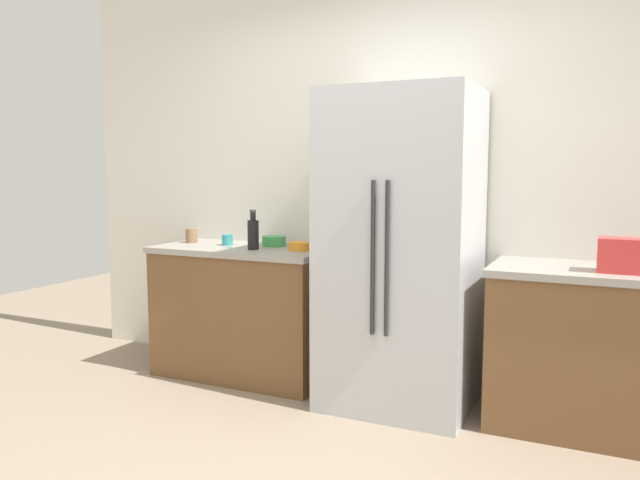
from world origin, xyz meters
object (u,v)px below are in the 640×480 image
Objects in this scene: bottle_a at (253,233)px; bowl_a at (300,246)px; toaster at (624,255)px; cup_b at (227,240)px; cup_a at (192,236)px; refrigerator at (401,251)px; bowl_b at (274,241)px.

bottle_a is 0.32m from bowl_a.
toaster is 3.29× the size of cup_b.
bottle_a is 1.73× the size of bowl_a.
bowl_a is at bearing 177.50° from toaster.
cup_b is (-0.28, 0.12, -0.07)m from bottle_a.
cup_a is at bearing 176.72° from bowl_a.
bottle_a is at bearing -178.49° from refrigerator.
refrigerator is 18.76× the size of cup_a.
toaster is 2.49× the size of cup_a.
toaster is at bearing -2.50° from bowl_a.
refrigerator is at bearing 1.51° from bottle_a.
bowl_b is at bearing 168.59° from refrigerator.
bottle_a is 3.46× the size of cup_b.
cup_a is (-2.77, 0.13, -0.04)m from toaster.
bowl_b is (0.03, 0.22, -0.07)m from bottle_a.
cup_a reaches higher than bowl_b.
cup_b reaches higher than bowl_b.
toaster is 1.52× the size of bowl_b.
refrigerator reaches higher than bottle_a.
refrigerator is 0.99m from bottle_a.
cup_b reaches higher than bowl_a.
bottle_a is 1.60× the size of bowl_b.
cup_b is 0.50× the size of bowl_a.
refrigerator is at bearing -4.24° from cup_b.
refrigerator is 24.78× the size of cup_b.
cup_b is (0.32, -0.02, -0.01)m from cup_a.
bowl_b is at bearing 174.36° from toaster.
toaster is 2.15m from bowl_b.
refrigerator reaches higher than cup_a.
bowl_b is at bearing 82.30° from bottle_a.
refrigerator is at bearing -11.41° from bowl_b.
bowl_b is at bearing 7.10° from cup_a.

